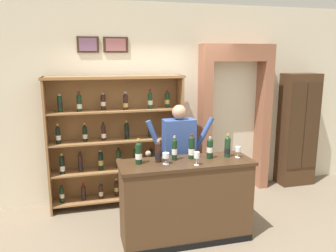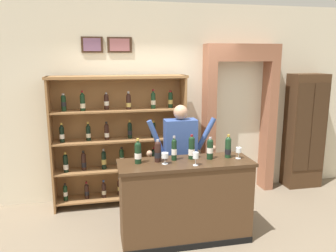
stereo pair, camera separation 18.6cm
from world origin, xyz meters
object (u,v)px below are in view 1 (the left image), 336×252
(tasting_bottle_prosecco, at_px, (210,148))
(tasting_bottle_brunello, at_px, (227,147))
(side_cabinet, at_px, (297,130))
(wine_glass_spare, at_px, (166,156))
(wine_glass_left, at_px, (197,156))
(tasting_bottle_vin_santo, at_px, (175,149))
(wine_glass_center, at_px, (238,150))
(shopkeeper, at_px, (179,149))
(wine_shelf, at_px, (116,138))
(tasting_bottle_bianco, at_px, (139,153))
(tasting_counter, at_px, (186,201))
(tasting_bottle_chianti, at_px, (192,147))
(tasting_bottle_super_tuscan, at_px, (158,152))

(tasting_bottle_prosecco, bearing_deg, tasting_bottle_brunello, 1.38)
(side_cabinet, xyz_separation_m, wine_glass_spare, (-2.78, -1.38, 0.13))
(wine_glass_left, bearing_deg, tasting_bottle_brunello, 23.88)
(tasting_bottle_vin_santo, bearing_deg, tasting_bottle_brunello, -3.11)
(tasting_bottle_brunello, height_order, wine_glass_center, tasting_bottle_brunello)
(shopkeeper, height_order, tasting_bottle_brunello, shopkeeper)
(wine_shelf, height_order, tasting_bottle_bianco, wine_shelf)
(tasting_bottle_brunello, height_order, wine_glass_left, tasting_bottle_brunello)
(tasting_counter, bearing_deg, tasting_bottle_chianti, 43.08)
(tasting_bottle_vin_santo, distance_m, wine_glass_spare, 0.19)
(wine_glass_left, bearing_deg, wine_shelf, 118.61)
(tasting_counter, xyz_separation_m, tasting_bottle_prosecco, (0.32, 0.04, 0.65))
(tasting_counter, distance_m, tasting_bottle_prosecco, 0.73)
(tasting_bottle_chianti, relative_size, tasting_bottle_brunello, 1.03)
(tasting_bottle_prosecco, xyz_separation_m, wine_glass_center, (0.35, -0.06, -0.03))
(shopkeeper, xyz_separation_m, wine_glass_center, (0.60, -0.57, 0.11))
(tasting_bottle_vin_santo, height_order, tasting_bottle_prosecco, tasting_bottle_vin_santo)
(wine_glass_left, bearing_deg, side_cabinet, 31.82)
(tasting_bottle_bianco, bearing_deg, tasting_bottle_prosecco, -0.74)
(tasting_counter, bearing_deg, tasting_bottle_super_tuscan, 169.14)
(tasting_bottle_chianti, height_order, wine_glass_left, tasting_bottle_chianti)
(shopkeeper, distance_m, tasting_bottle_chianti, 0.49)
(wine_shelf, height_order, wine_glass_spare, wine_shelf)
(tasting_bottle_vin_santo, height_order, tasting_bottle_chianti, same)
(tasting_counter, distance_m, wine_glass_left, 0.66)
(tasting_counter, height_order, wine_glass_left, wine_glass_left)
(tasting_counter, bearing_deg, wine_glass_left, -66.73)
(tasting_bottle_super_tuscan, distance_m, wine_glass_spare, 0.13)
(tasting_bottle_super_tuscan, bearing_deg, tasting_bottle_vin_santo, 4.96)
(wine_glass_spare, bearing_deg, tasting_bottle_brunello, 5.95)
(tasting_counter, relative_size, tasting_bottle_chianti, 5.36)
(tasting_bottle_vin_santo, relative_size, tasting_bottle_brunello, 1.03)
(side_cabinet, xyz_separation_m, shopkeeper, (-2.44, -0.79, 0.02))
(tasting_bottle_prosecco, height_order, wine_glass_center, tasting_bottle_prosecco)
(wine_glass_center, bearing_deg, wine_glass_left, -165.87)
(wine_shelf, bearing_deg, wine_glass_spare, -71.23)
(tasting_counter, height_order, tasting_bottle_vin_santo, tasting_bottle_vin_santo)
(tasting_bottle_super_tuscan, distance_m, wine_glass_left, 0.47)
(tasting_bottle_prosecco, relative_size, wine_glass_center, 1.97)
(tasting_bottle_brunello, bearing_deg, tasting_counter, -175.42)
(tasting_counter, relative_size, tasting_bottle_bianco, 5.39)
(shopkeeper, height_order, tasting_bottle_chianti, shopkeeper)
(tasting_bottle_bianco, distance_m, wine_glass_spare, 0.32)
(side_cabinet, relative_size, tasting_counter, 1.21)
(wine_shelf, distance_m, side_cabinet, 3.22)
(tasting_bottle_vin_santo, xyz_separation_m, wine_glass_spare, (-0.14, -0.12, -0.04))
(tasting_bottle_chianti, relative_size, wine_glass_center, 2.17)
(tasting_bottle_prosecco, height_order, wine_glass_left, tasting_bottle_prosecco)
(tasting_bottle_chianti, height_order, wine_glass_center, tasting_bottle_chianti)
(tasting_bottle_super_tuscan, relative_size, wine_glass_left, 1.71)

